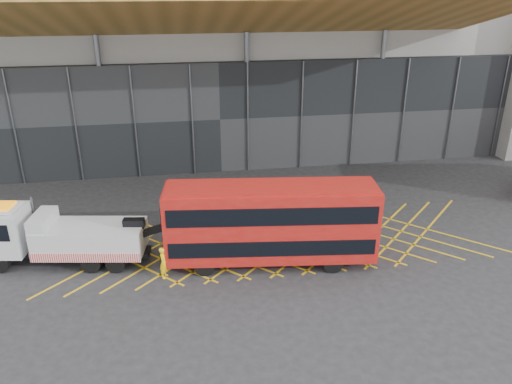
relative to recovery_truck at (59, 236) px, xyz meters
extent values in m
plane|color=#262628|center=(7.31, 0.38, -1.52)|extent=(120.00, 120.00, 0.00)
cube|color=yellow|center=(2.51, 0.38, -1.51)|extent=(7.16, 7.16, 0.01)
cube|color=yellow|center=(2.51, 0.38, -1.51)|extent=(7.16, 7.16, 0.01)
cube|color=yellow|center=(4.11, 0.38, -1.51)|extent=(7.16, 7.16, 0.01)
cube|color=yellow|center=(4.11, 0.38, -1.51)|extent=(7.16, 7.16, 0.01)
cube|color=yellow|center=(5.71, 0.38, -1.51)|extent=(7.16, 7.16, 0.01)
cube|color=yellow|center=(5.71, 0.38, -1.51)|extent=(7.16, 7.16, 0.01)
cube|color=yellow|center=(7.31, 0.38, -1.51)|extent=(7.16, 7.16, 0.01)
cube|color=yellow|center=(7.31, 0.38, -1.51)|extent=(7.16, 7.16, 0.01)
cube|color=yellow|center=(8.91, 0.38, -1.51)|extent=(7.16, 7.16, 0.01)
cube|color=yellow|center=(8.91, 0.38, -1.51)|extent=(7.16, 7.16, 0.01)
cube|color=yellow|center=(10.51, 0.38, -1.51)|extent=(7.16, 7.16, 0.01)
cube|color=yellow|center=(10.51, 0.38, -1.51)|extent=(7.16, 7.16, 0.01)
cube|color=yellow|center=(12.11, 0.38, -1.51)|extent=(7.16, 7.16, 0.01)
cube|color=yellow|center=(12.11, 0.38, -1.51)|extent=(7.16, 7.16, 0.01)
cube|color=yellow|center=(13.71, 0.38, -1.51)|extent=(7.16, 7.16, 0.01)
cube|color=yellow|center=(13.71, 0.38, -1.51)|extent=(7.16, 7.16, 0.01)
cube|color=yellow|center=(15.31, 0.38, -1.51)|extent=(7.16, 7.16, 0.01)
cube|color=yellow|center=(15.31, 0.38, -1.51)|extent=(7.16, 7.16, 0.01)
cube|color=yellow|center=(16.91, 0.38, -1.51)|extent=(7.16, 7.16, 0.01)
cube|color=yellow|center=(16.91, 0.38, -1.51)|extent=(7.16, 7.16, 0.01)
cube|color=yellow|center=(18.51, 0.38, -1.51)|extent=(7.16, 7.16, 0.01)
cube|color=yellow|center=(18.51, 0.38, -1.51)|extent=(7.16, 7.16, 0.01)
cube|color=yellow|center=(20.11, 0.38, -1.51)|extent=(7.16, 7.16, 0.01)
cube|color=yellow|center=(20.11, 0.38, -1.51)|extent=(7.16, 7.16, 0.01)
cube|color=gray|center=(9.31, 19.38, 7.48)|extent=(55.00, 14.00, 18.00)
cube|color=black|center=(9.31, 12.08, 2.48)|extent=(55.00, 0.80, 8.00)
cube|color=olive|center=(7.31, 8.38, 9.98)|extent=(40.00, 11.93, 4.07)
cylinder|color=#595B60|center=(1.31, 11.88, 3.48)|extent=(0.36, 0.36, 10.00)
cylinder|color=#595B60|center=(11.31, 11.88, 3.48)|extent=(0.36, 0.36, 10.00)
cylinder|color=#595B60|center=(21.31, 11.88, 3.48)|extent=(0.36, 0.36, 10.00)
cube|color=black|center=(0.36, -0.06, -0.91)|extent=(8.24, 2.19, 0.30)
cube|color=silver|center=(-2.53, 0.42, 0.34)|extent=(2.40, 2.47, 2.25)
cube|color=orange|center=(-2.36, 0.39, 1.66)|extent=(0.94, 1.15, 0.10)
cube|color=silver|center=(1.56, -0.25, -0.09)|extent=(5.64, 3.00, 1.38)
cube|color=red|center=(1.38, -1.34, -0.61)|extent=(5.29, 0.92, 0.48)
cube|color=silver|center=(-0.66, 0.11, 0.90)|extent=(1.19, 2.19, 0.60)
cube|color=black|center=(3.78, -0.62, 0.73)|extent=(1.09, 0.59, 0.43)
cube|color=black|center=(4.63, -0.76, 0.30)|extent=(1.91, 0.61, 0.93)
cylinder|color=black|center=(-2.85, -0.45, -1.04)|extent=(0.99, 0.45, 0.95)
cylinder|color=black|center=(-2.56, 1.35, -1.04)|extent=(0.99, 0.45, 0.95)
cylinder|color=black|center=(2.78, -1.37, -1.04)|extent=(0.99, 0.45, 0.95)
cylinder|color=black|center=(3.07, 0.42, -1.04)|extent=(0.99, 0.45, 0.95)
cylinder|color=#595B60|center=(-1.28, 1.09, 0.82)|extent=(0.12, 0.12, 1.90)
cube|color=#AD140F|center=(10.46, -1.72, 0.80)|extent=(10.56, 3.61, 3.65)
cube|color=black|center=(10.46, -1.72, -0.06)|extent=(10.16, 3.62, 0.80)
cube|color=black|center=(10.46, -1.72, 1.63)|extent=(10.16, 3.62, 0.89)
cube|color=black|center=(5.30, -1.10, -0.01)|extent=(0.31, 2.10, 1.22)
cube|color=black|center=(5.30, -1.10, 1.63)|extent=(0.31, 2.10, 0.89)
cube|color=yellow|center=(5.29, -1.10, 0.88)|extent=(0.26, 1.67, 0.33)
cube|color=#AD140F|center=(10.46, -1.72, 2.65)|extent=(10.33, 3.40, 0.11)
cylinder|color=black|center=(7.07, -2.37, -1.03)|extent=(1.00, 0.40, 0.98)
cylinder|color=black|center=(7.32, -0.29, -1.03)|extent=(1.00, 0.40, 0.98)
cylinder|color=black|center=(13.32, -3.12, -1.03)|extent=(1.00, 0.40, 0.98)
cylinder|color=black|center=(13.57, -1.04, -1.03)|extent=(1.00, 0.40, 0.98)
imported|color=yellow|center=(5.14, -2.23, -0.71)|extent=(0.56, 0.68, 1.62)
camera|label=1|loc=(6.14, -23.32, 11.85)|focal=35.00mm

